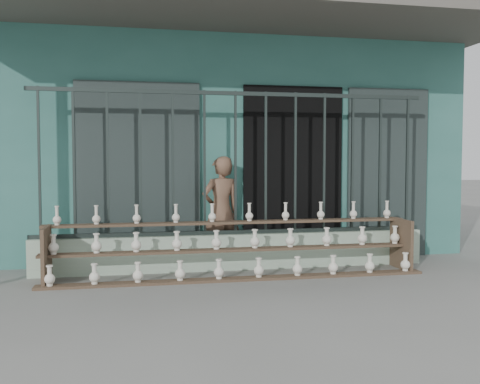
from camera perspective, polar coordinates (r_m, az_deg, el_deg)
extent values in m
plane|color=slate|center=(5.64, 1.99, -10.79)|extent=(60.00, 60.00, 0.00)
cube|color=#346D64|center=(9.71, -3.75, 4.64)|extent=(7.00, 5.00, 3.20)
cube|color=black|center=(7.46, 5.59, 1.97)|extent=(1.40, 0.12, 2.40)
cube|color=#202B2A|center=(7.11, -10.77, 1.86)|extent=(1.60, 0.08, 2.40)
cube|color=#202B2A|center=(7.94, 15.41, 1.94)|extent=(1.20, 0.08, 2.40)
cube|color=#59544C|center=(6.87, -0.34, 18.29)|extent=(7.40, 2.00, 0.12)
cube|color=#ABC8AB|center=(6.84, -0.49, -6.36)|extent=(5.00, 0.20, 0.45)
cube|color=#283330|center=(6.72, -20.63, 2.90)|extent=(0.03, 0.03, 1.80)
cube|color=#283330|center=(6.66, -17.31, 2.97)|extent=(0.03, 0.03, 1.80)
cube|color=#283330|center=(6.63, -13.94, 3.02)|extent=(0.03, 0.03, 1.80)
cube|color=#283330|center=(6.62, -10.55, 3.06)|extent=(0.03, 0.03, 1.80)
cube|color=#283330|center=(6.64, -7.16, 3.09)|extent=(0.03, 0.03, 1.80)
cube|color=#283330|center=(6.68, -3.80, 3.11)|extent=(0.03, 0.03, 1.80)
cube|color=#283330|center=(6.74, -0.49, 3.12)|extent=(0.03, 0.03, 1.80)
cube|color=#283330|center=(6.82, 2.75, 3.12)|extent=(0.03, 0.03, 1.80)
cube|color=#283330|center=(6.92, 5.90, 3.10)|extent=(0.03, 0.03, 1.80)
cube|color=#283330|center=(7.05, 8.96, 3.09)|extent=(0.03, 0.03, 1.80)
cube|color=#283330|center=(7.19, 11.89, 3.06)|extent=(0.03, 0.03, 1.80)
cube|color=#283330|center=(7.35, 14.71, 3.02)|extent=(0.03, 0.03, 1.80)
cube|color=#283330|center=(7.53, 17.40, 2.99)|extent=(0.03, 0.03, 1.80)
cube|color=#283330|center=(6.79, -0.49, 10.48)|extent=(5.00, 0.04, 0.05)
cube|color=#283330|center=(6.80, -0.49, -4.28)|extent=(5.00, 0.04, 0.05)
cube|color=brown|center=(6.23, -0.08, -9.27)|extent=(4.50, 0.18, 0.03)
cube|color=brown|center=(6.42, -0.51, -6.17)|extent=(4.50, 0.18, 0.03)
cube|color=brown|center=(6.62, -0.91, -3.26)|extent=(4.50, 0.18, 0.03)
cube|color=brown|center=(6.39, -19.95, -6.37)|extent=(0.04, 0.55, 0.64)
cube|color=brown|center=(7.13, 16.82, -5.33)|extent=(0.04, 0.55, 0.64)
imported|color=brown|center=(7.02, -2.04, -2.04)|extent=(0.60, 0.47, 1.44)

